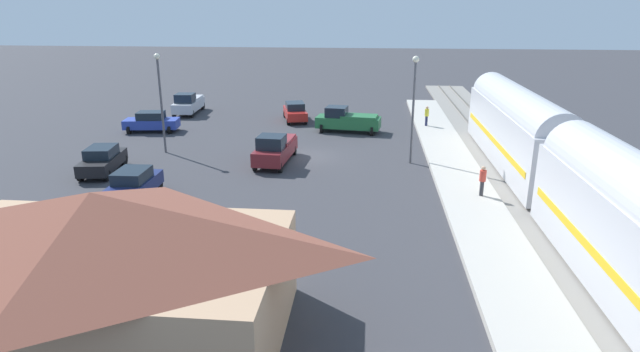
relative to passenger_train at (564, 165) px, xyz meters
name	(u,v)px	position (x,y,z in m)	size (l,w,h in m)	color
ground_plane	(308,157)	(14.00, -10.15, -2.86)	(200.00, 200.00, 0.00)	#38383D
railway_track	(508,161)	(0.00, -10.15, -2.76)	(4.80, 70.00, 0.30)	gray
platform	(450,158)	(4.00, -10.15, -2.71)	(3.20, 46.00, 0.30)	#B7B2A8
passenger_train	(564,165)	(0.00, 0.00, 0.00)	(2.93, 36.21, 4.98)	silver
station_building	(100,265)	(18.00, 11.85, -0.23)	(12.23, 7.94, 5.04)	tan
pedestrian_on_platform	(427,115)	(4.72, -19.95, -1.58)	(0.36, 0.36, 1.71)	#23284C
pedestrian_waiting_far	(483,179)	(3.39, -2.22, -1.58)	(0.36, 0.36, 1.71)	#333338
pickup_green	(347,120)	(11.59, -18.21, -1.83)	(5.62, 3.06, 2.14)	#236638
sedan_black	(102,160)	(26.78, -5.12, -1.98)	(2.44, 4.71, 1.74)	black
sedan_blue	(151,122)	(28.25, -16.66, -1.98)	(4.69, 2.69, 1.74)	#283D9E
pickup_silver	(188,103)	(27.74, -24.68, -1.83)	(2.27, 5.51, 2.14)	silver
pickup_maroon	(275,149)	(16.06, -8.40, -1.83)	(2.34, 5.53, 2.14)	maroon
sedan_navy	(133,185)	(22.67, -0.56, -1.98)	(1.95, 4.55, 1.74)	navy
sedan_red	(295,112)	(16.64, -22.26, -1.98)	(2.89, 4.81, 1.74)	red
light_pole_near_platform	(414,97)	(6.80, -9.25, 1.75)	(0.44, 0.44, 7.25)	#515156
light_pole_lot_center	(160,91)	(24.62, -10.32, 1.70)	(0.44, 0.44, 7.16)	#515156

